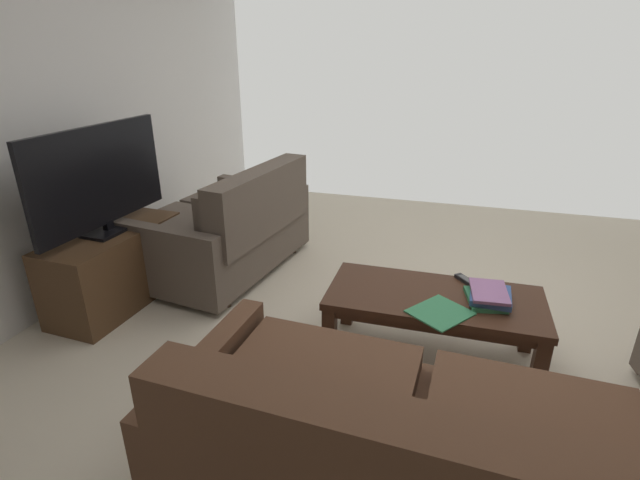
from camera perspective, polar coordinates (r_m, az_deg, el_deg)
ground_plane at (r=2.98m, az=14.50°, el=-11.98°), size 5.14×5.45×0.01m
wall_right at (r=3.55m, az=-30.30°, el=14.10°), size 0.12×5.45×2.61m
sofa_main at (r=1.78m, az=10.72°, el=-25.09°), size 1.75×0.93×0.80m
loveseat_near at (r=3.67m, az=-10.96°, el=1.39°), size 1.05×1.45×0.83m
coffee_table at (r=2.67m, az=13.55°, el=-7.68°), size 1.14×0.53×0.40m
tv_stand at (r=3.46m, az=-23.37°, el=-3.05°), size 0.46×0.98×0.52m
flat_tv at (r=3.27m, az=-25.03°, el=6.70°), size 0.22×1.07×0.68m
book_stack at (r=2.63m, az=19.64°, el=-6.35°), size 0.24×0.28×0.07m
tv_remote at (r=2.81m, az=17.22°, el=-4.71°), size 0.14×0.15×0.02m
loose_magazine at (r=2.47m, az=14.27°, el=-8.46°), size 0.36×0.36×0.01m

